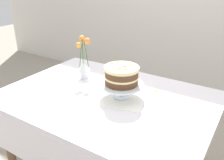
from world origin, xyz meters
TOP-DOWN VIEW (x-y plane):
  - dining_table at (0.00, -0.03)m, footprint 1.40×1.00m
  - linen_napkin at (0.10, 0.03)m, footprint 0.39×0.39m
  - cake_stand at (0.10, 0.03)m, footprint 0.29×0.29m
  - layer_cake at (0.10, 0.03)m, footprint 0.22×0.22m
  - flower_vase at (-0.31, 0.15)m, footprint 0.11×0.10m
  - loose_petal_0 at (0.25, 0.25)m, footprint 0.04×0.04m

SIDE VIEW (x-z plane):
  - dining_table at x=0.00m, z-range 0.28..1.02m
  - linen_napkin at x=0.10m, z-range 0.74..0.74m
  - loose_petal_0 at x=0.25m, z-range 0.74..0.75m
  - cake_stand at x=0.10m, z-range 0.77..0.87m
  - flower_vase at x=-0.31m, z-range 0.70..1.04m
  - layer_cake at x=0.10m, z-range 0.84..0.96m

